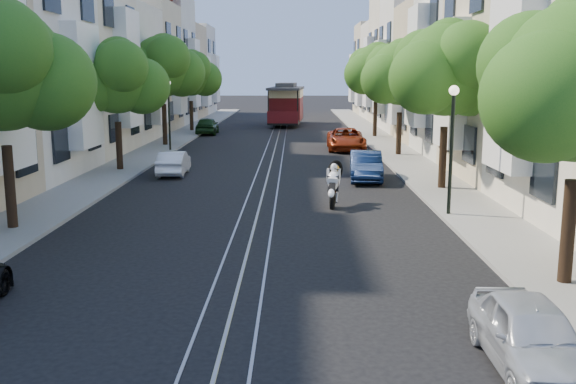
{
  "coord_description": "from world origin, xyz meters",
  "views": [
    {
      "loc": [
        1.24,
        -16.62,
        4.62
      ],
      "look_at": [
        1.04,
        2.51,
        1.11
      ],
      "focal_mm": 40.0,
      "sensor_mm": 36.0,
      "label": 1
    }
  ],
  "objects_px": {
    "tree_w_a": "(2,70)",
    "tree_w_d": "(191,75)",
    "lamp_west": "(169,105)",
    "parked_car_e_mid": "(366,166)",
    "parked_car_e_near": "(531,335)",
    "tree_w_b": "(117,79)",
    "tree_e_b": "(448,72)",
    "tree_e_c": "(402,75)",
    "parked_car_w_mid": "(174,163)",
    "sportbike_rider": "(334,182)",
    "parked_car_w_far": "(207,126)",
    "cable_car": "(286,102)",
    "parked_car_e_far": "(346,139)",
    "lamp_east": "(452,131)",
    "tree_w_c": "(164,67)",
    "tree_e_d": "(377,71)"
  },
  "relations": [
    {
      "from": "tree_w_a",
      "to": "parked_car_w_far",
      "type": "distance_m",
      "value": 31.89
    },
    {
      "from": "sportbike_rider",
      "to": "tree_w_b",
      "type": "bearing_deg",
      "value": 148.3
    },
    {
      "from": "lamp_west",
      "to": "parked_car_e_mid",
      "type": "relative_size",
      "value": 1.07
    },
    {
      "from": "tree_w_a",
      "to": "tree_w_d",
      "type": "bearing_deg",
      "value": 90.0
    },
    {
      "from": "tree_e_b",
      "to": "cable_car",
      "type": "height_order",
      "value": "tree_e_b"
    },
    {
      "from": "tree_e_c",
      "to": "tree_w_d",
      "type": "bearing_deg",
      "value": 131.99
    },
    {
      "from": "tree_e_d",
      "to": "parked_car_e_mid",
      "type": "bearing_deg",
      "value": -98.35
    },
    {
      "from": "tree_w_a",
      "to": "parked_car_e_far",
      "type": "distance_m",
      "value": 24.35
    },
    {
      "from": "tree_e_c",
      "to": "tree_w_d",
      "type": "height_order",
      "value": "same"
    },
    {
      "from": "tree_e_c",
      "to": "tree_e_d",
      "type": "distance_m",
      "value": 11.0
    },
    {
      "from": "tree_w_a",
      "to": "lamp_west",
      "type": "relative_size",
      "value": 1.61
    },
    {
      "from": "tree_e_b",
      "to": "parked_car_e_near",
      "type": "height_order",
      "value": "tree_e_b"
    },
    {
      "from": "parked_car_w_mid",
      "to": "parked_car_w_far",
      "type": "relative_size",
      "value": 0.86
    },
    {
      "from": "parked_car_e_near",
      "to": "parked_car_w_mid",
      "type": "relative_size",
      "value": 0.99
    },
    {
      "from": "parked_car_e_near",
      "to": "tree_w_b",
      "type": "bearing_deg",
      "value": 120.47
    },
    {
      "from": "parked_car_w_mid",
      "to": "parked_car_w_far",
      "type": "height_order",
      "value": "parked_car_w_far"
    },
    {
      "from": "cable_car",
      "to": "parked_car_e_mid",
      "type": "distance_m",
      "value": 31.55
    },
    {
      "from": "tree_w_a",
      "to": "tree_w_b",
      "type": "bearing_deg",
      "value": 90.0
    },
    {
      "from": "parked_car_e_mid",
      "to": "parked_car_w_far",
      "type": "distance_m",
      "value": 24.25
    },
    {
      "from": "tree_w_a",
      "to": "tree_e_c",
      "type": "bearing_deg",
      "value": 51.34
    },
    {
      "from": "lamp_west",
      "to": "parked_car_w_far",
      "type": "xyz_separation_m",
      "value": [
        0.7,
        11.57,
        -2.17
      ]
    },
    {
      "from": "tree_w_c",
      "to": "lamp_west",
      "type": "xyz_separation_m",
      "value": [
        0.84,
        -2.98,
        -2.22
      ]
    },
    {
      "from": "tree_w_a",
      "to": "tree_w_b",
      "type": "height_order",
      "value": "tree_w_a"
    },
    {
      "from": "cable_car",
      "to": "parked_car_w_mid",
      "type": "relative_size",
      "value": 2.74
    },
    {
      "from": "parked_car_e_far",
      "to": "parked_car_w_mid",
      "type": "relative_size",
      "value": 1.44
    },
    {
      "from": "tree_w_b",
      "to": "parked_car_e_near",
      "type": "height_order",
      "value": "tree_w_b"
    },
    {
      "from": "tree_e_b",
      "to": "tree_e_c",
      "type": "xyz_separation_m",
      "value": [
        -0.0,
        11.0,
        -0.13
      ]
    },
    {
      "from": "tree_e_c",
      "to": "tree_w_c",
      "type": "xyz_separation_m",
      "value": [
        -14.4,
        5.0,
        0.47
      ]
    },
    {
      "from": "cable_car",
      "to": "parked_car_e_near",
      "type": "xyz_separation_m",
      "value": [
        4.47,
        -49.82,
        -1.52
      ]
    },
    {
      "from": "tree_e_b",
      "to": "parked_car_e_near",
      "type": "bearing_deg",
      "value": -98.12
    },
    {
      "from": "tree_e_c",
      "to": "lamp_east",
      "type": "bearing_deg",
      "value": -93.44
    },
    {
      "from": "tree_e_c",
      "to": "tree_w_b",
      "type": "bearing_deg",
      "value": -157.38
    },
    {
      "from": "lamp_east",
      "to": "parked_car_e_far",
      "type": "xyz_separation_m",
      "value": [
        -1.86,
        19.01,
        -2.17
      ]
    },
    {
      "from": "parked_car_w_mid",
      "to": "parked_car_e_mid",
      "type": "bearing_deg",
      "value": 168.17
    },
    {
      "from": "cable_car",
      "to": "parked_car_w_mid",
      "type": "xyz_separation_m",
      "value": [
        -4.9,
        -29.78,
        -1.53
      ]
    },
    {
      "from": "tree_e_d",
      "to": "parked_car_w_far",
      "type": "height_order",
      "value": "tree_e_d"
    },
    {
      "from": "tree_w_c",
      "to": "tree_w_d",
      "type": "xyz_separation_m",
      "value": [
        -0.0,
        11.0,
        -0.47
      ]
    },
    {
      "from": "parked_car_e_mid",
      "to": "parked_car_w_mid",
      "type": "distance_m",
      "value": 8.93
    },
    {
      "from": "sportbike_rider",
      "to": "parked_car_w_mid",
      "type": "bearing_deg",
      "value": 142.62
    },
    {
      "from": "sportbike_rider",
      "to": "cable_car",
      "type": "height_order",
      "value": "cable_car"
    },
    {
      "from": "tree_e_b",
      "to": "sportbike_rider",
      "type": "height_order",
      "value": "tree_e_b"
    },
    {
      "from": "cable_car",
      "to": "tree_w_a",
      "type": "bearing_deg",
      "value": -97.11
    },
    {
      "from": "lamp_west",
      "to": "sportbike_rider",
      "type": "relative_size",
      "value": 2.23
    },
    {
      "from": "tree_e_d",
      "to": "parked_car_e_far",
      "type": "bearing_deg",
      "value": -109.53
    },
    {
      "from": "lamp_west",
      "to": "parked_car_e_mid",
      "type": "distance_m",
      "value": 15.16
    },
    {
      "from": "tree_w_b",
      "to": "parked_car_w_mid",
      "type": "relative_size",
      "value": 1.84
    },
    {
      "from": "lamp_west",
      "to": "tree_e_b",
      "type": "bearing_deg",
      "value": -43.85
    },
    {
      "from": "tree_w_c",
      "to": "parked_car_e_far",
      "type": "xyz_separation_m",
      "value": [
        11.57,
        -1.97,
        -4.39
      ]
    },
    {
      "from": "tree_e_c",
      "to": "tree_e_d",
      "type": "height_order",
      "value": "tree_e_d"
    },
    {
      "from": "parked_car_w_mid",
      "to": "tree_e_b",
      "type": "bearing_deg",
      "value": 158.86
    }
  ]
}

